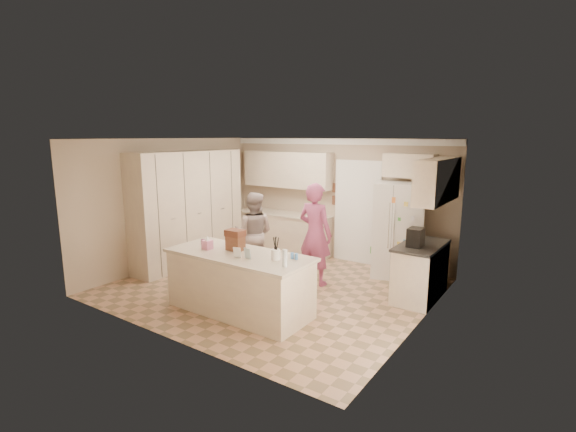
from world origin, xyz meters
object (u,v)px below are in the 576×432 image
Objects in this scene: coffee_maker at (416,237)px; teen_girl at (315,234)px; tissue_box at (207,245)px; dollhouse_body at (235,243)px; teen_boy at (254,233)px; utensil_crock at (276,254)px; refrigerator at (398,230)px; island_base at (239,284)px.

teen_girl reaches higher than coffee_maker.
dollhouse_body is (0.40, 0.20, 0.04)m from tissue_box.
teen_boy is at bearing 119.67° from dollhouse_body.
utensil_crock is at bearing 7.13° from tissue_box.
coffee_maker is 0.19× the size of teen_boy.
tissue_box is (-1.94, -3.06, 0.10)m from refrigerator.
teen_boy reaches higher than coffee_maker.
dollhouse_body is (-0.80, 0.05, 0.04)m from utensil_crock.
teen_boy is (-0.82, 1.45, -0.24)m from dollhouse_body.
utensil_crock reaches higher than tissue_box.
utensil_crock is 1.71m from teen_girl.
teen_boy reaches higher than utensil_crock.
island_base is 8.46× the size of dollhouse_body.
dollhouse_body is (-1.54, -2.86, 0.14)m from refrigerator.
refrigerator reaches higher than utensil_crock.
refrigerator is 0.98× the size of teen_girl.
coffee_maker reaches higher than tissue_box.
coffee_maker is at bearing -73.88° from refrigerator.
coffee_maker is 1.15× the size of dollhouse_body.
teen_boy is at bearing 104.42° from tissue_box.
refrigerator is 3.25m from dollhouse_body.
dollhouse_body is at bearing -134.02° from refrigerator.
tissue_box is at bearing -153.43° from dollhouse_body.
utensil_crock is at bearing 105.90° from teen_girl.
tissue_box is 2.01m from teen_girl.
utensil_crock is (-1.40, -1.85, -0.07)m from coffee_maker.
island_base is 0.62m from dollhouse_body.
refrigerator is at bearing 64.85° from island_base.
refrigerator reaches higher than tissue_box.
dollhouse_body is 0.16× the size of teen_boy.
teen_girl is (-1.09, -1.24, 0.02)m from refrigerator.
utensil_crock is (0.65, 0.05, 0.56)m from island_base.
tissue_box is 0.08× the size of teen_girl.
tissue_box is at bearing -172.87° from utensil_crock.
teen_girl reaches higher than tissue_box.
refrigerator is 6.00× the size of coffee_maker.
teen_girl is at bearing 101.69° from utensil_crock.
coffee_maker is 0.14× the size of island_base.
refrigerator reaches higher than coffee_maker.
tissue_box is 0.09× the size of teen_boy.
island_base is 15.71× the size of tissue_box.
island_base is 1.86m from teen_boy.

